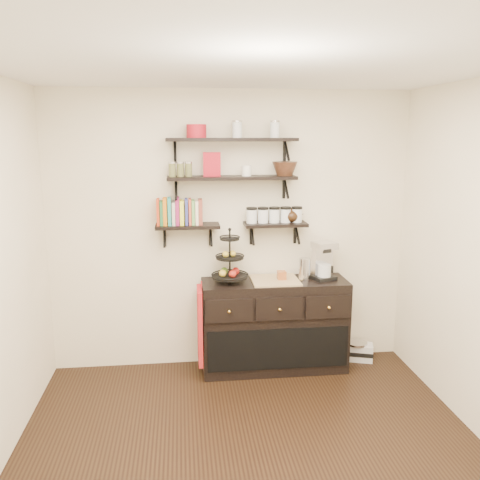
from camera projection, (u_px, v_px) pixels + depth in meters
name	position (u px, v px, depth m)	size (l,w,h in m)	color
floor	(256.00, 468.00, 3.54)	(3.50, 3.50, 0.00)	black
ceiling	(259.00, 62.00, 2.99)	(3.50, 3.50, 0.02)	white
back_wall	(231.00, 231.00, 4.97)	(3.50, 0.02, 2.70)	white
shelf_top	(232.00, 140.00, 4.66)	(1.20, 0.27, 0.23)	black
shelf_mid	(232.00, 178.00, 4.73)	(1.20, 0.27, 0.23)	black
shelf_low_left	(188.00, 227.00, 4.79)	(0.60, 0.25, 0.23)	black
shelf_low_right	(275.00, 225.00, 4.88)	(0.60, 0.25, 0.23)	black
cookbooks	(182.00, 212.00, 4.75)	(0.43, 0.15, 0.26)	#BD3715
glass_canisters	(274.00, 216.00, 4.86)	(0.54, 0.10, 0.13)	silver
sideboard	(274.00, 325.00, 4.97)	(1.40, 0.50, 0.92)	black
fruit_stand	(230.00, 265.00, 4.79)	(0.34, 0.34, 0.50)	black
candle	(282.00, 275.00, 4.87)	(0.08, 0.08, 0.08)	#944C22
coffee_maker	(323.00, 261.00, 4.92)	(0.25, 0.25, 0.37)	black
thermal_carafe	(305.00, 270.00, 4.87)	(0.11, 0.11, 0.22)	silver
apron	(200.00, 326.00, 4.77)	(0.04, 0.31, 0.72)	maroon
radio	(356.00, 351.00, 5.23)	(0.36, 0.27, 0.19)	silver
recipe_box	(212.00, 164.00, 4.68)	(0.16, 0.06, 0.22)	#A61320
walnut_bowl	(285.00, 169.00, 4.77)	(0.24, 0.24, 0.13)	black
ramekins	(246.00, 171.00, 4.73)	(0.09, 0.09, 0.10)	white
teapot	(292.00, 215.00, 4.88)	(0.18, 0.14, 0.14)	black
red_pot	(196.00, 131.00, 4.60)	(0.18, 0.18, 0.12)	#A61320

